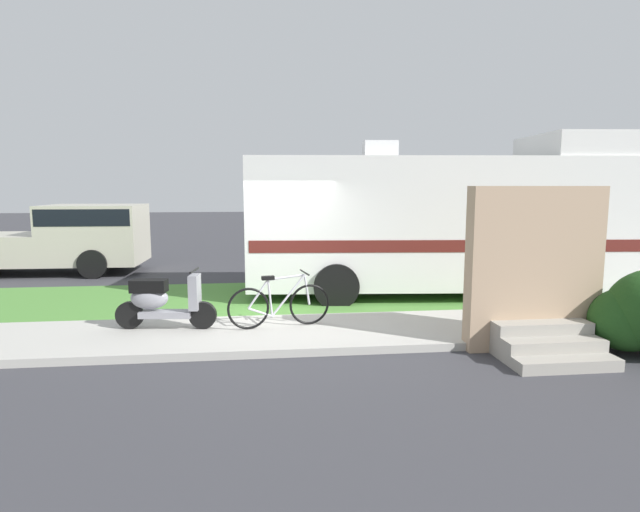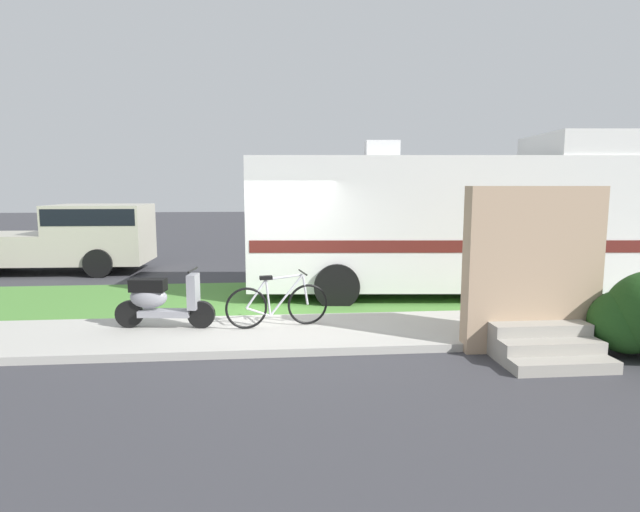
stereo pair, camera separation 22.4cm
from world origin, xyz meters
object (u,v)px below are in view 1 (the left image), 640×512
motorhome_rv (438,221)px  scooter (162,301)px  bicycle (279,304)px  pickup_truck_far (380,225)px  pickup_truck_near (60,237)px  bottle_green (510,320)px

motorhome_rv → scooter: (-5.44, -2.50, -1.07)m
bicycle → pickup_truck_far: pickup_truck_far is taller
scooter → pickup_truck_near: bearing=120.7°
pickup_truck_far → motorhome_rv: bearing=-93.8°
motorhome_rv → pickup_truck_near: motorhome_rv is taller
pickup_truck_far → bottle_green: (-0.32, -10.73, -0.76)m
motorhome_rv → bottle_green: (0.20, -3.01, -1.43)m
motorhome_rv → pickup_truck_far: motorhome_rv is taller
scooter → pickup_truck_far: bearing=59.8°
bicycle → scooter: bearing=176.4°
pickup_truck_far → pickup_truck_near: bearing=-159.6°
scooter → bicycle: scooter is taller
bicycle → pickup_truck_near: pickup_truck_near is taller
scooter → pickup_truck_near: size_ratio=0.29×
motorhome_rv → bottle_green: 3.33m
pickup_truck_near → pickup_truck_far: bearing=20.4°
pickup_truck_near → pickup_truck_far: 10.50m
scooter → pickup_truck_near: (-3.89, 6.56, 0.42)m
bicycle → bottle_green: size_ratio=6.64×
motorhome_rv → bottle_green: motorhome_rv is taller
motorhome_rv → bottle_green: size_ratio=32.10×
scooter → bottle_green: bearing=-5.1°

